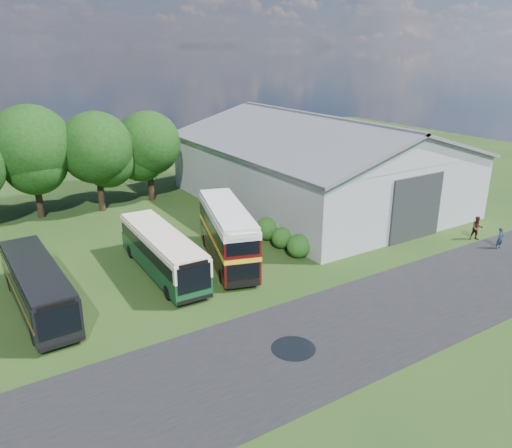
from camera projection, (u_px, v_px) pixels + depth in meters
ground at (283, 314)px, 27.49m from camera, size 120.00×120.00×0.00m
asphalt_road at (361, 323)px, 26.62m from camera, size 60.00×8.00×0.02m
puddle at (293, 349)px, 24.35m from camera, size 2.20×2.20×0.01m
storage_shed at (316, 158)px, 46.38m from camera, size 18.80×24.80×8.15m
tree_mid at (31, 146)px, 41.10m from camera, size 6.80×6.80×9.60m
tree_right_a at (96, 148)px, 42.99m from camera, size 6.26×6.26×8.83m
tree_right_b at (148, 144)px, 46.24m from camera, size 5.98×5.98×8.45m
shrub_front at (298, 256)px, 35.09m from camera, size 1.70×1.70×1.70m
shrub_mid at (282, 247)px, 36.68m from camera, size 1.60×1.60×1.60m
shrub_back at (267, 239)px, 38.27m from camera, size 1.80×1.80×1.80m
bus_green_single at (162, 252)px, 31.99m from camera, size 2.68×10.25×2.81m
bus_maroon_double at (227, 235)px, 33.59m from camera, size 4.99×9.46×3.95m
bus_dark_single at (38, 286)px, 27.50m from camera, size 2.51×9.93×2.73m
visitor_a at (500, 238)px, 36.16m from camera, size 0.59×0.40×1.60m
visitor_b at (477, 228)px, 37.79m from camera, size 1.13×1.07×1.85m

